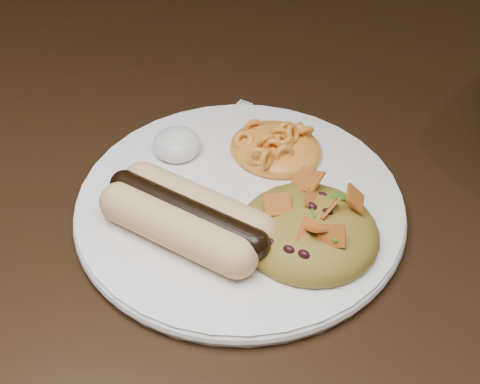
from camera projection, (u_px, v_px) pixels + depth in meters
The scene contains 7 objects.
table at pixel (325, 212), 0.71m from camera, with size 1.60×0.90×0.75m.
plate at pixel (240, 208), 0.57m from camera, with size 0.25×0.25×0.01m, color white.
hotdog at pixel (187, 216), 0.53m from camera, with size 0.12×0.07×0.03m.
mac_and_cheese at pixel (276, 139), 0.60m from camera, with size 0.08×0.07×0.03m, color #EE9B4A.
sour_cream at pixel (177, 141), 0.61m from camera, with size 0.04×0.04×0.02m, color silver.
taco_salad at pixel (310, 222), 0.53m from camera, with size 0.10×0.10×0.05m.
fork at pixel (198, 151), 0.63m from camera, with size 0.02×0.14×0.00m, color white.
Camera 1 is at (0.19, -0.48, 1.16)m, focal length 55.00 mm.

